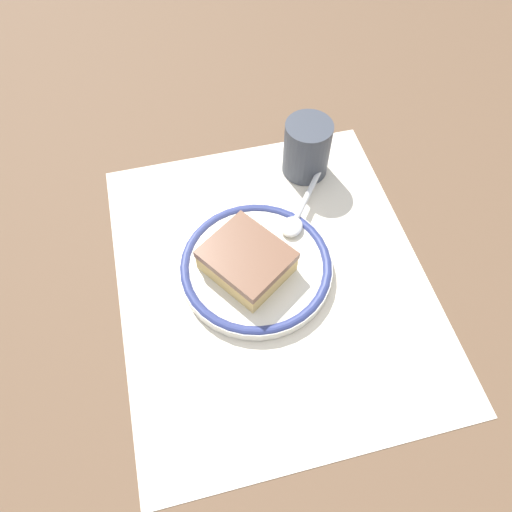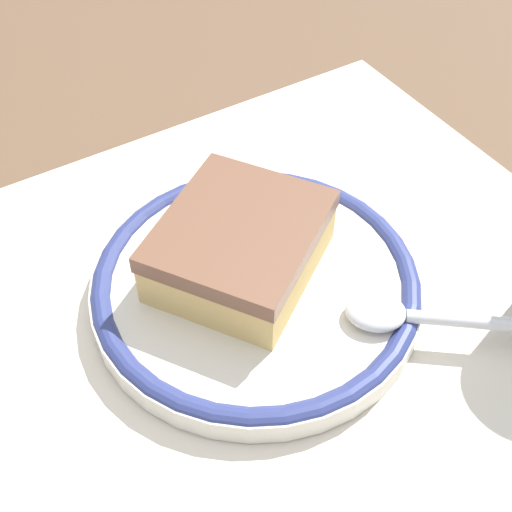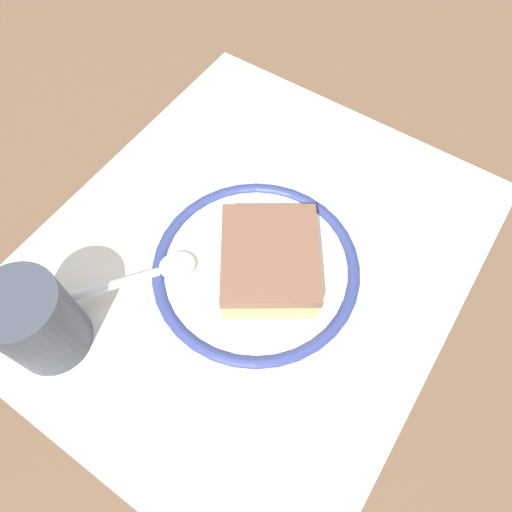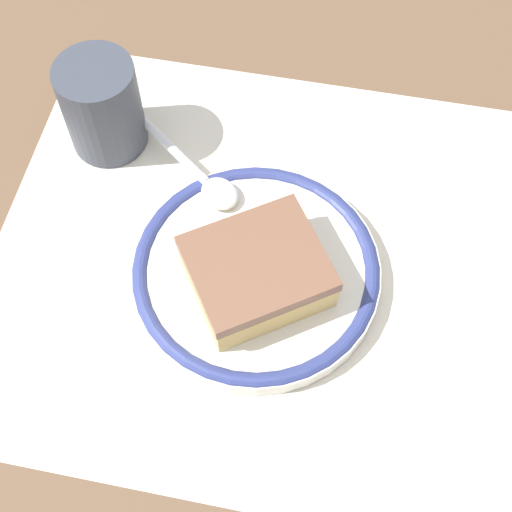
% 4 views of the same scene
% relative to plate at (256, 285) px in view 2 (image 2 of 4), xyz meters
% --- Properties ---
extents(ground_plane, '(2.40, 2.40, 0.00)m').
position_rel_plate_xyz_m(ground_plane, '(0.01, 0.02, -0.01)').
color(ground_plane, brown).
extents(placemat, '(0.46, 0.39, 0.00)m').
position_rel_plate_xyz_m(placemat, '(0.01, 0.02, -0.01)').
color(placemat, beige).
rests_on(placemat, ground_plane).
extents(plate, '(0.19, 0.19, 0.02)m').
position_rel_plate_xyz_m(plate, '(0.00, 0.00, 0.00)').
color(plate, silver).
rests_on(plate, placemat).
extents(cake_slice, '(0.13, 0.12, 0.04)m').
position_rel_plate_xyz_m(cake_slice, '(0.00, -0.01, 0.02)').
color(cake_slice, '#DBB76B').
rests_on(cake_slice, plate).
extents(spoon, '(0.12, 0.10, 0.01)m').
position_rel_plate_xyz_m(spoon, '(-0.06, 0.07, 0.01)').
color(spoon, silver).
rests_on(spoon, plate).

